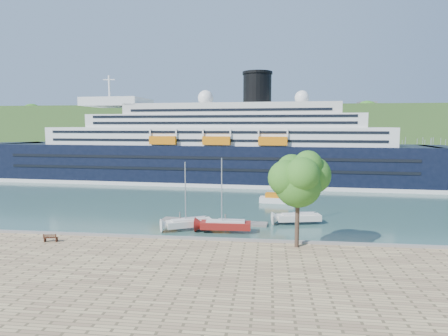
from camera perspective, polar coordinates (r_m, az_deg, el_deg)
ground at (r=46.33m, az=-4.44°, el=-11.91°), size 400.00×400.00×0.00m
far_hillside at (r=188.34m, az=4.22°, el=5.61°), size 400.00×50.00×24.00m
quay_coping at (r=45.80m, az=-4.51°, el=-10.62°), size 220.00×0.50×0.30m
cruise_ship at (r=96.82m, az=-2.78°, el=6.08°), size 125.54×24.80×28.01m
park_bench at (r=49.17m, az=-24.89°, el=-9.56°), size 1.72×0.91×1.05m
promenade_tree at (r=42.44m, az=11.17°, el=-4.12°), size 7.10×7.10×11.76m
floating_pontoon at (r=57.00m, az=-1.56°, el=-8.20°), size 16.21×3.38×0.36m
sailboat_white_near at (r=52.69m, az=-5.37°, el=-4.51°), size 7.24×4.97×9.19m
sailboat_red at (r=51.02m, az=0.24°, el=-4.48°), size 7.65×2.32×9.81m
sailboat_white_far at (r=56.68m, az=11.40°, el=-3.80°), size 7.42×3.44×9.25m
tender_launch at (r=72.19m, az=8.07°, el=-4.54°), size 6.81×2.90×1.83m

